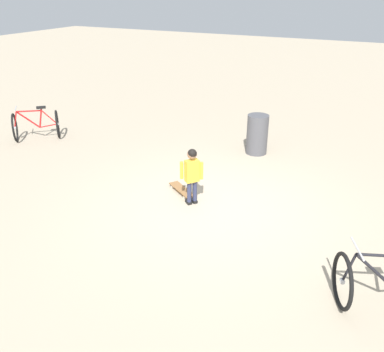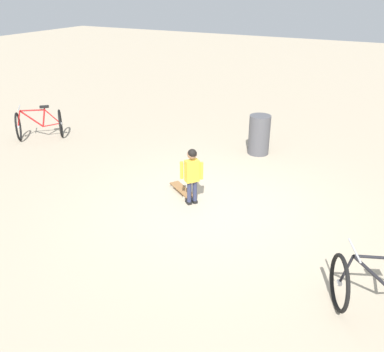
{
  "view_description": "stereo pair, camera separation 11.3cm",
  "coord_description": "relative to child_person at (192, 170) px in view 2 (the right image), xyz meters",
  "views": [
    {
      "loc": [
        5.86,
        2.51,
        3.64
      ],
      "look_at": [
        0.02,
        -0.43,
        0.55
      ],
      "focal_mm": 38.49,
      "sensor_mm": 36.0,
      "label": 1
    },
    {
      "loc": [
        5.8,
        2.61,
        3.64
      ],
      "look_at": [
        0.02,
        -0.43,
        0.55
      ],
      "focal_mm": 38.49,
      "sensor_mm": 36.0,
      "label": 2
    }
  ],
  "objects": [
    {
      "name": "ground_plane",
      "position": [
        -0.02,
        0.43,
        -0.66
      ],
      "size": [
        50.0,
        50.0,
        0.0
      ],
      "primitive_type": "plane",
      "color": "tan"
    },
    {
      "name": "trash_bin",
      "position": [
        -2.86,
        0.25,
        -0.2
      ],
      "size": [
        0.49,
        0.49,
        0.91
      ],
      "primitive_type": "cylinder",
      "color": "#4C4C51",
      "rests_on": "ground"
    },
    {
      "name": "skateboard",
      "position": [
        -0.3,
        -0.37,
        -0.6
      ],
      "size": [
        0.55,
        0.69,
        0.07
      ],
      "color": "olive",
      "rests_on": "ground"
    },
    {
      "name": "bicycle_near",
      "position": [
        1.27,
        3.25,
        -0.28
      ],
      "size": [
        1.08,
        1.27,
        0.85
      ],
      "color": "black",
      "rests_on": "ground"
    },
    {
      "name": "child_person",
      "position": [
        0.0,
        0.0,
        0.0
      ],
      "size": [
        0.28,
        0.38,
        1.06
      ],
      "color": "#2D3351",
      "rests_on": "ground"
    },
    {
      "name": "bicycle_mid",
      "position": [
        -1.26,
        -5.04,
        -0.28
      ],
      "size": [
        1.25,
        1.27,
        0.85
      ],
      "color": "black",
      "rests_on": "ground"
    }
  ]
}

